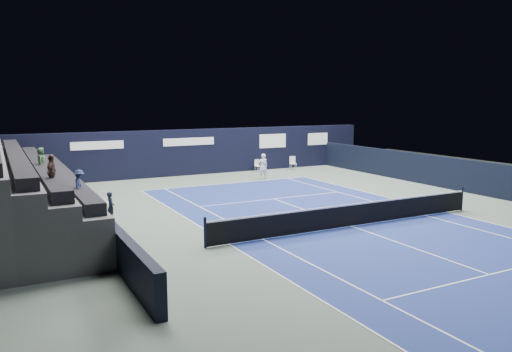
{
  "coord_description": "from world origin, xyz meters",
  "views": [
    {
      "loc": [
        -12.64,
        -15.64,
        5.11
      ],
      "look_at": [
        -1.09,
        6.3,
        1.3
      ],
      "focal_mm": 35.0,
      "sensor_mm": 36.0,
      "label": 1
    }
  ],
  "objects_px": {
    "line_judge_chair": "(103,201)",
    "tennis_net": "(352,214)",
    "folding_chair_back_a": "(257,163)",
    "folding_chair_back_b": "(293,162)",
    "tennis_player": "(263,166)"
  },
  "relations": [
    {
      "from": "line_judge_chair",
      "to": "tennis_net",
      "type": "xyz_separation_m",
      "value": [
        8.41,
        -7.45,
        -0.02
      ]
    },
    {
      "from": "folding_chair_back_a",
      "to": "folding_chair_back_b",
      "type": "bearing_deg",
      "value": -20.55
    },
    {
      "from": "folding_chair_back_a",
      "to": "folding_chair_back_b",
      "type": "distance_m",
      "value": 2.78
    },
    {
      "from": "folding_chair_back_a",
      "to": "tennis_player",
      "type": "relative_size",
      "value": 0.53
    },
    {
      "from": "line_judge_chair",
      "to": "tennis_player",
      "type": "distance_m",
      "value": 12.16
    },
    {
      "from": "line_judge_chair",
      "to": "tennis_net",
      "type": "relative_size",
      "value": 0.07
    },
    {
      "from": "line_judge_chair",
      "to": "tennis_player",
      "type": "bearing_deg",
      "value": 24.15
    },
    {
      "from": "tennis_player",
      "to": "tennis_net",
      "type": "bearing_deg",
      "value": -102.05
    },
    {
      "from": "folding_chair_back_b",
      "to": "line_judge_chair",
      "type": "distance_m",
      "value": 16.97
    },
    {
      "from": "folding_chair_back_a",
      "to": "line_judge_chair",
      "type": "height_order",
      "value": "line_judge_chair"
    },
    {
      "from": "folding_chair_back_b",
      "to": "tennis_player",
      "type": "distance_m",
      "value": 4.88
    },
    {
      "from": "folding_chair_back_a",
      "to": "tennis_net",
      "type": "relative_size",
      "value": 0.07
    },
    {
      "from": "folding_chair_back_a",
      "to": "tennis_net",
      "type": "bearing_deg",
      "value": -116.43
    },
    {
      "from": "folding_chair_back_a",
      "to": "tennis_player",
      "type": "xyz_separation_m",
      "value": [
        -1.25,
        -3.17,
        0.25
      ]
    },
    {
      "from": "line_judge_chair",
      "to": "tennis_net",
      "type": "bearing_deg",
      "value": -41.8
    }
  ]
}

